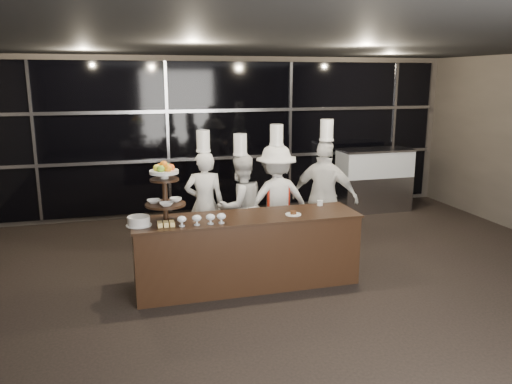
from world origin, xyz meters
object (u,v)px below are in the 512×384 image
object	(u,v)px
chef_b	(241,206)
chef_a	(205,202)
chef_c	(276,200)
chef_d	(325,197)
buffet_counter	(247,251)
display_stand	(165,188)
display_case	(374,177)
layer_cake	(139,221)

from	to	relation	value
chef_b	chef_a	bearing A→B (deg)	160.31
chef_c	chef_d	size ratio (longest dim) A/B	0.97
chef_a	buffet_counter	bearing A→B (deg)	-75.13
display_stand	display_case	size ratio (longest dim) A/B	0.52
buffet_counter	chef_c	world-z (taller)	chef_c
layer_cake	chef_c	bearing A→B (deg)	28.23
display_case	chef_a	xyz separation A→B (m)	(-3.69, -1.70, 0.13)
chef_b	chef_c	size ratio (longest dim) A/B	0.94
display_case	chef_a	distance (m)	4.06
display_stand	layer_cake	size ratio (longest dim) A/B	2.48
display_case	chef_d	xyz separation A→B (m)	(-1.94, -2.04, 0.19)
chef_c	layer_cake	bearing A→B (deg)	-151.77
buffet_counter	chef_b	world-z (taller)	chef_b
buffet_counter	display_case	world-z (taller)	display_case
display_case	chef_b	xyz separation A→B (m)	(-3.19, -1.87, 0.10)
chef_d	display_stand	bearing A→B (deg)	-160.09
display_stand	display_case	world-z (taller)	display_stand
chef_a	chef_d	bearing A→B (deg)	-11.26
display_case	chef_a	bearing A→B (deg)	-155.32
display_stand	chef_c	distance (m)	2.07
buffet_counter	chef_a	bearing A→B (deg)	104.87
display_case	chef_c	xyz separation A→B (m)	(-2.65, -1.88, 0.15)
layer_cake	chef_c	size ratio (longest dim) A/B	0.15
buffet_counter	chef_a	size ratio (longest dim) A/B	1.51
layer_cake	chef_a	distance (m)	1.62
display_case	chef_b	world-z (taller)	chef_b
layer_cake	display_stand	bearing A→B (deg)	8.86
chef_d	chef_b	bearing A→B (deg)	172.28
buffet_counter	chef_d	distance (m)	1.72
buffet_counter	chef_d	world-z (taller)	chef_d
buffet_counter	display_case	xyz separation A→B (m)	(3.36, 2.92, 0.22)
buffet_counter	chef_b	bearing A→B (deg)	80.56
display_stand	chef_a	xyz separation A→B (m)	(0.67, 1.23, -0.52)
chef_c	chef_d	xyz separation A→B (m)	(0.71, -0.16, 0.04)
display_stand	chef_d	distance (m)	2.62
chef_c	chef_d	world-z (taller)	chef_d
display_case	display_stand	bearing A→B (deg)	-146.21
layer_cake	chef_d	bearing A→B (deg)	18.68
chef_a	chef_b	bearing A→B (deg)	-19.69
display_case	chef_a	size ratio (longest dim) A/B	0.77
display_case	chef_d	size ratio (longest dim) A/B	0.71
display_stand	chef_a	distance (m)	1.49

